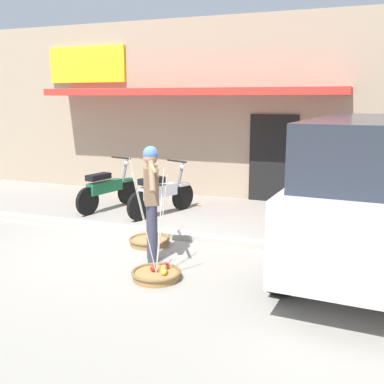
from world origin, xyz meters
TOP-DOWN VIEW (x-y plane):
  - ground_plane at (0.00, 0.00)m, footprint 90.00×90.00m
  - sidewalk_curb at (0.00, 0.70)m, footprint 20.00×0.24m
  - fruit_vendor at (0.35, -0.44)m, footprint 0.77×1.30m
  - fruit_basket_left_side at (-0.02, 0.19)m, footprint 0.67×0.67m
  - fruit_basket_right_side at (0.72, -1.08)m, footprint 0.67×0.67m
  - motorcycle_nearest_shop at (-1.94, 2.07)m, footprint 0.59×1.80m
  - motorcycle_second_in_row at (-0.67, 2.04)m, footprint 0.78×1.73m
  - parked_truck at (3.39, 0.45)m, footprint 2.38×4.91m
  - storefront_building at (-0.75, 6.66)m, footprint 13.00×6.00m

SIDE VIEW (x-z plane):
  - ground_plane at x=0.00m, z-range 0.00..0.00m
  - sidewalk_curb at x=0.00m, z-range 0.00..0.10m
  - fruit_basket_left_side at x=-0.02m, z-range -0.65..0.80m
  - fruit_basket_right_side at x=0.72m, z-range -0.65..0.80m
  - motorcycle_nearest_shop at x=-1.94m, z-range -0.09..1.00m
  - motorcycle_second_in_row at x=-0.67m, z-range -0.09..1.00m
  - fruit_vendor at x=0.35m, z-range 0.13..1.82m
  - parked_truck at x=3.39m, z-range 0.08..2.18m
  - storefront_building at x=-0.75m, z-range 0.00..4.20m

